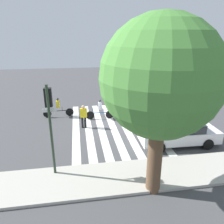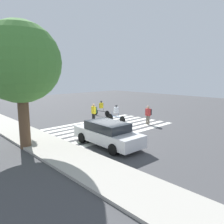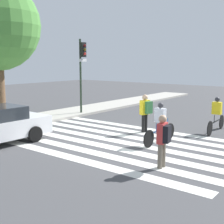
% 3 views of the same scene
% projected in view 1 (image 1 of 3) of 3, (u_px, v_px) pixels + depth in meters
% --- Properties ---
extents(ground_plane, '(60.00, 60.00, 0.00)m').
position_uv_depth(ground_plane, '(112.00, 126.00, 16.25)').
color(ground_plane, '#444447').
extents(sidewalk_curb, '(36.00, 2.50, 0.14)m').
position_uv_depth(sidewalk_curb, '(134.00, 176.00, 10.42)').
color(sidewalk_curb, '#ADA89E').
rests_on(sidewalk_curb, ground_plane).
extents(crosswalk_stripes, '(5.87, 10.00, 0.01)m').
position_uv_depth(crosswalk_stripes, '(112.00, 126.00, 16.25)').
color(crosswalk_stripes, silver).
rests_on(crosswalk_stripes, ground_plane).
extents(traffic_light, '(0.60, 0.50, 4.47)m').
position_uv_depth(traffic_light, '(50.00, 114.00, 9.67)').
color(traffic_light, '#283828').
rests_on(traffic_light, ground_plane).
extents(street_tree, '(4.55, 4.55, 7.24)m').
position_uv_depth(street_tree, '(161.00, 79.00, 7.93)').
color(street_tree, brown).
rests_on(street_tree, ground_plane).
extents(pedestrian_adult_yellow_jacket, '(0.48, 0.42, 1.63)m').
position_uv_depth(pedestrian_adult_yellow_jacket, '(126.00, 101.00, 18.99)').
color(pedestrian_adult_yellow_jacket, '#6B6051').
rests_on(pedestrian_adult_yellow_jacket, ground_plane).
extents(pedestrian_child_with_backpack, '(0.51, 0.45, 1.72)m').
position_uv_depth(pedestrian_child_with_backpack, '(83.00, 115.00, 15.64)').
color(pedestrian_child_with_backpack, black).
rests_on(pedestrian_child_with_backpack, ground_plane).
extents(cyclist_mid_street, '(2.44, 0.41, 1.61)m').
position_uv_depth(cyclist_mid_street, '(58.00, 107.00, 17.76)').
color(cyclist_mid_street, black).
rests_on(cyclist_mid_street, ground_plane).
extents(cyclist_near_curb, '(2.27, 0.41, 1.63)m').
position_uv_depth(cyclist_near_curb, '(100.00, 109.00, 17.28)').
color(cyclist_near_curb, black).
rests_on(cyclist_near_curb, ground_plane).
extents(car_parked_dark_suv, '(4.82, 2.03, 1.47)m').
position_uv_depth(car_parked_dark_suv, '(179.00, 133.00, 13.34)').
color(car_parked_dark_suv, silver).
rests_on(car_parked_dark_suv, ground_plane).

